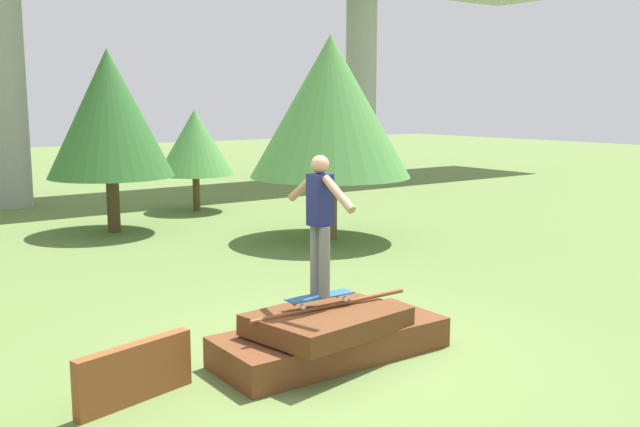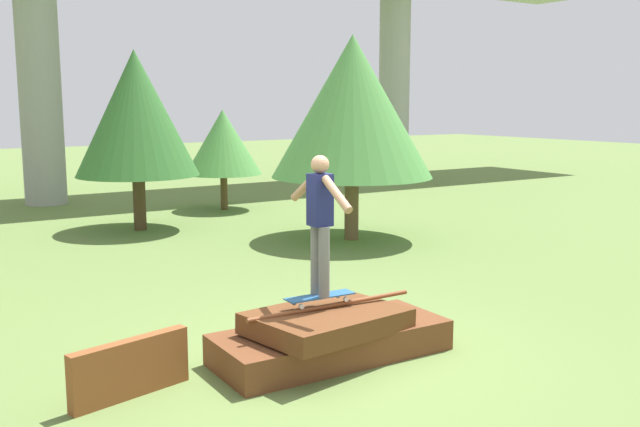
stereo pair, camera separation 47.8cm
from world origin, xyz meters
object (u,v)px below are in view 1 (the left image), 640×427
Objects in this scene: tree_behind_right at (195,143)px; tree_behind_left at (109,114)px; skateboard at (320,297)px; tree_mid_back at (330,107)px; skater at (320,216)px.

tree_behind_left is at bearing -148.71° from tree_behind_right.
skateboard is 0.21× the size of tree_behind_left.
skateboard is at bearing -109.84° from tree_behind_right.
tree_behind_left is 4.71m from tree_mid_back.
tree_behind_right is 5.21m from tree_mid_back.
skater is 8.87m from tree_behind_left.
skateboard is 0.31× the size of tree_behind_right.
tree_behind_right is at bearing 31.29° from tree_behind_left.
skater is at bearing -96.23° from tree_behind_left.
tree_behind_left is at bearing 83.77° from skateboard.
skateboard is at bearing 180.00° from skater.
tree_behind_left is (0.96, 8.76, 1.84)m from skateboard.
skateboard is at bearing -128.15° from tree_mid_back.
skateboard is 0.20× the size of tree_mid_back.
tree_mid_back is at bearing 51.85° from skateboard.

